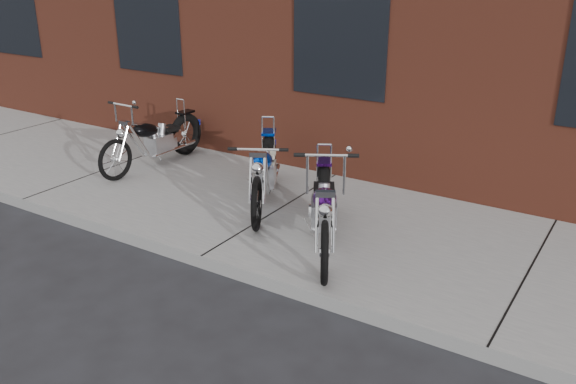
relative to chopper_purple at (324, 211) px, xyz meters
The scene contains 5 objects.
ground 1.45m from the chopper_purple, 135.59° to the right, with size 120.00×120.00×0.00m, color #2B2C30.
sidewalk 1.21m from the chopper_purple, 149.47° to the left, with size 22.00×3.00×0.15m, color gray.
chopper_purple is the anchor object (origin of this frame).
chopper_blue 1.40m from the chopper_purple, 151.85° to the left, with size 1.15×1.99×0.96m.
chopper_third 3.58m from the chopper_purple, 163.61° to the left, with size 0.51×2.07×1.05m.
Camera 1 is at (3.84, -4.36, 3.12)m, focal length 38.00 mm.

